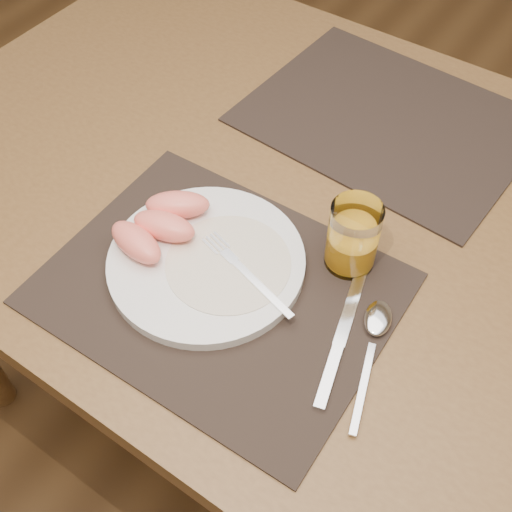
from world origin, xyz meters
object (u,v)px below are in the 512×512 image
object	(u,v)px
plate	(206,262)
fork	(240,268)
placemat_near	(219,288)
placemat_far	(388,120)
juice_glass	(353,239)
table	(317,235)
knife	(338,345)
spoon	(376,328)

from	to	relation	value
plate	fork	bearing A→B (deg)	13.85
placemat_near	placemat_far	world-z (taller)	same
juice_glass	table	bearing A→B (deg)	138.61
plate	knife	world-z (taller)	plate
placemat_near	spoon	world-z (taller)	spoon
plate	placemat_far	bearing A→B (deg)	81.52
spoon	juice_glass	xyz separation A→B (m)	(-0.08, 0.08, 0.04)
table	plate	xyz separation A→B (m)	(-0.06, -0.20, 0.10)
fork	juice_glass	bearing A→B (deg)	44.38
placemat_far	plate	world-z (taller)	plate
plate	juice_glass	xyz separation A→B (m)	(0.16, 0.12, 0.04)
placemat_near	juice_glass	distance (m)	0.19
fork	knife	bearing A→B (deg)	-7.29
placemat_near	juice_glass	world-z (taller)	juice_glass
placemat_near	placemat_far	bearing A→B (deg)	86.58
placemat_far	plate	bearing A→B (deg)	-98.48
spoon	juice_glass	bearing A→B (deg)	136.43
table	placemat_near	world-z (taller)	placemat_near
plate	table	bearing A→B (deg)	72.13
placemat_far	juice_glass	world-z (taller)	juice_glass
placemat_near	plate	xyz separation A→B (m)	(-0.04, 0.02, 0.01)
placemat_near	fork	bearing A→B (deg)	69.00
knife	plate	bearing A→B (deg)	177.58
table	juice_glass	distance (m)	0.18
placemat_near	plate	distance (m)	0.04
fork	placemat_far	bearing A→B (deg)	88.06
juice_glass	fork	bearing A→B (deg)	-135.62
placemat_far	spoon	xyz separation A→B (m)	(0.18, -0.38, 0.01)
placemat_far	fork	bearing A→B (deg)	-91.94
placemat_far	plate	distance (m)	0.42
spoon	knife	bearing A→B (deg)	-119.55
placemat_far	fork	world-z (taller)	fork
table	knife	bearing A→B (deg)	-54.42
fork	knife	xyz separation A→B (m)	(0.16, -0.02, -0.02)
table	juice_glass	xyz separation A→B (m)	(0.09, -0.08, 0.13)
table	spoon	distance (m)	0.26
plate	knife	size ratio (longest dim) A/B	1.25
spoon	juice_glass	world-z (taller)	juice_glass
knife	spoon	xyz separation A→B (m)	(0.03, 0.05, 0.00)
placemat_far	placemat_near	bearing A→B (deg)	-93.42
placemat_far	fork	distance (m)	0.41
placemat_near	plate	size ratio (longest dim) A/B	1.67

